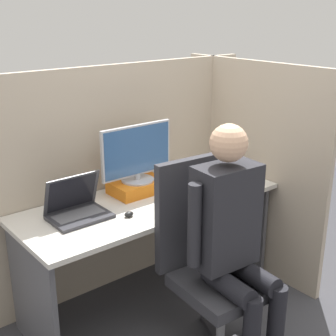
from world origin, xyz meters
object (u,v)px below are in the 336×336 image
object	(u,v)px
stapler	(238,173)
paper_box	(138,186)
office_chair	(208,258)
monitor	(137,154)
person	(233,232)
carrot_toy	(169,204)
laptop	(77,209)

from	to	relation	value
stapler	paper_box	bearing A→B (deg)	164.31
stapler	office_chair	xyz separation A→B (m)	(-0.75, -0.47, -0.21)
monitor	person	size ratio (longest dim) A/B	0.39
carrot_toy	office_chair	distance (m)	0.41
office_chair	laptop	bearing A→B (deg)	129.69
paper_box	office_chair	xyz separation A→B (m)	(-0.01, -0.68, -0.23)
laptop	carrot_toy	xyz separation A→B (m)	(0.49, -0.23, -0.02)
stapler	laptop	bearing A→B (deg)	174.76
laptop	person	xyz separation A→B (m)	(0.50, -0.75, -0.01)
laptop	office_chair	world-z (taller)	office_chair
monitor	office_chair	distance (m)	0.81
monitor	office_chair	bearing A→B (deg)	-90.93
stapler	carrot_toy	size ratio (longest dim) A/B	1.00
paper_box	stapler	world-z (taller)	paper_box
person	monitor	bearing A→B (deg)	90.19
monitor	office_chair	xyz separation A→B (m)	(-0.01, -0.68, -0.45)
stapler	monitor	bearing A→B (deg)	164.11
paper_box	office_chair	distance (m)	0.71
laptop	stapler	world-z (taller)	laptop
carrot_toy	laptop	bearing A→B (deg)	155.32
paper_box	stapler	xyz separation A→B (m)	(0.73, -0.21, -0.01)
carrot_toy	monitor	bearing A→B (deg)	89.55
laptop	person	world-z (taller)	person
carrot_toy	person	xyz separation A→B (m)	(0.01, -0.52, 0.01)
carrot_toy	office_chair	size ratio (longest dim) A/B	0.12
monitor	stapler	distance (m)	0.80
paper_box	carrot_toy	bearing A→B (deg)	-90.45
office_chair	person	distance (m)	0.28
monitor	paper_box	bearing A→B (deg)	-90.00
stapler	person	size ratio (longest dim) A/B	0.10
monitor	office_chair	world-z (taller)	monitor
paper_box	carrot_toy	distance (m)	0.32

